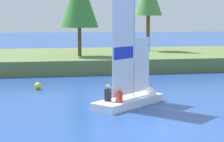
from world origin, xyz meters
TOP-DOWN VIEW (x-y plane):
  - ground_plane at (0.00, 0.00)m, footprint 200.00×200.00m
  - shore_bank at (0.00, 22.07)m, footprint 80.00×12.79m
  - sailboat at (0.81, 5.38)m, footprint 4.35×4.02m
  - channel_buoy at (-4.00, 10.30)m, footprint 0.41×0.41m

SIDE VIEW (x-z plane):
  - ground_plane at x=0.00m, z-range 0.00..0.00m
  - channel_buoy at x=-4.00m, z-range 0.00..0.41m
  - sailboat at x=0.81m, z-range -2.83..3.74m
  - shore_bank at x=0.00m, z-range 0.00..1.08m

